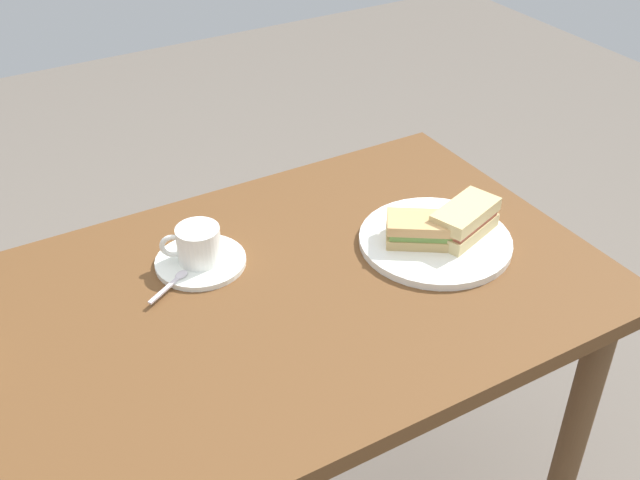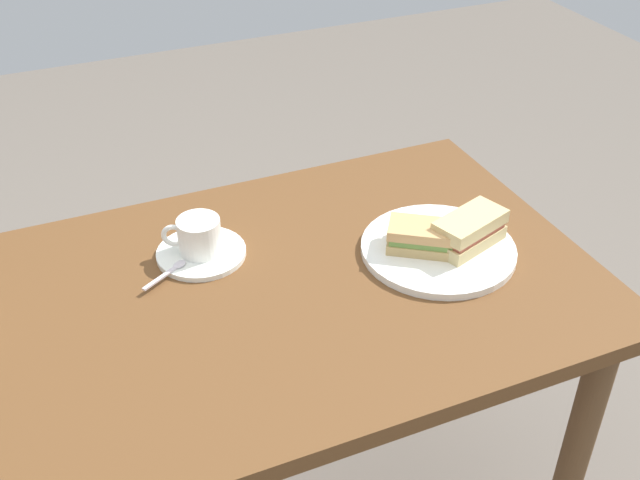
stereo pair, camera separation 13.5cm
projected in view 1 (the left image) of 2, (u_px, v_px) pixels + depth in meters
The scene contains 7 objects.
dining_table at pixel (228, 352), 1.30m from camera, with size 1.31×0.70×0.72m.
sandwich_plate at pixel (435, 241), 1.39m from camera, with size 0.28×0.28×0.01m, color white.
sandwich_front at pixel (420, 230), 1.37m from camera, with size 0.14×0.12×0.05m.
sandwich_back at pixel (465, 221), 1.38m from camera, with size 0.15×0.11×0.06m.
coffee_saucer at pixel (201, 262), 1.34m from camera, with size 0.16×0.16×0.01m, color white.
coffee_cup at pixel (198, 243), 1.32m from camera, with size 0.10×0.08×0.07m.
spoon at pixel (174, 281), 1.29m from camera, with size 0.09×0.06×0.01m.
Camera 1 is at (0.34, 0.90, 1.53)m, focal length 42.97 mm.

